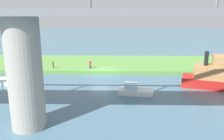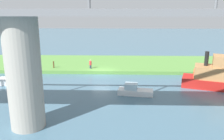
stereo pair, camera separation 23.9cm
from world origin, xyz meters
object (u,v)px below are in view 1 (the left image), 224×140
(motorboat_white, at_px, (223,75))
(motorboat_red, at_px, (135,91))
(person_on_bank, at_px, (90,64))
(mooring_post, at_px, (53,65))
(bridge_pylon, at_px, (25,74))

(motorboat_white, height_order, motorboat_red, motorboat_white)
(person_on_bank, relative_size, mooring_post, 1.32)
(person_on_bank, height_order, motorboat_red, person_on_bank)
(person_on_bank, relative_size, motorboat_white, 0.15)
(mooring_post, relative_size, motorboat_white, 0.11)
(motorboat_white, bearing_deg, mooring_post, -18.77)
(motorboat_white, bearing_deg, person_on_bank, -23.87)
(bridge_pylon, relative_size, person_on_bank, 6.59)
(person_on_bank, relative_size, motorboat_red, 0.34)
(bridge_pylon, relative_size, mooring_post, 8.73)
(mooring_post, xyz_separation_m, motorboat_white, (-23.03, 7.83, 0.65))
(bridge_pylon, height_order, mooring_post, bridge_pylon)
(person_on_bank, distance_m, motorboat_white, 18.79)
(person_on_bank, bearing_deg, mooring_post, -2.20)
(person_on_bank, distance_m, mooring_post, 5.85)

